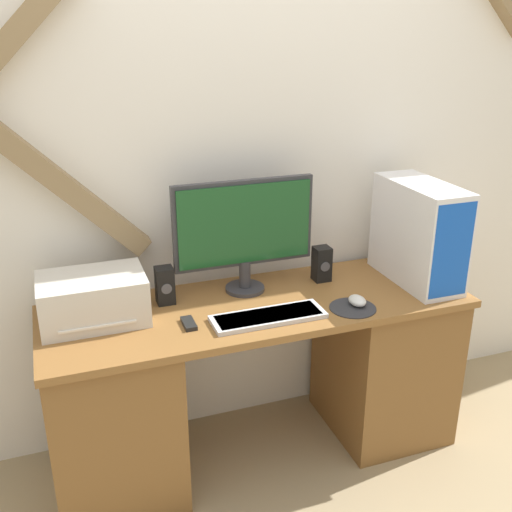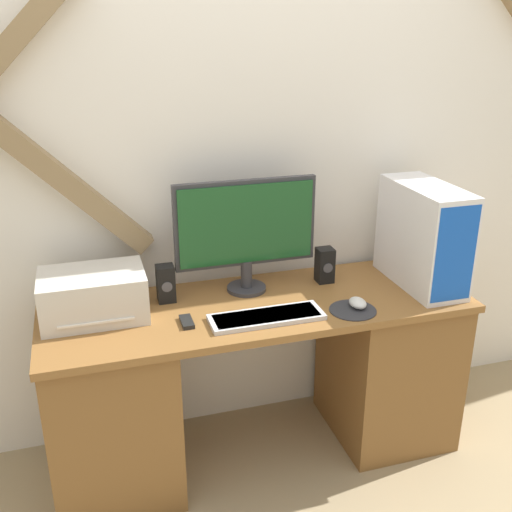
{
  "view_description": "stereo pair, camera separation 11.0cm",
  "coord_description": "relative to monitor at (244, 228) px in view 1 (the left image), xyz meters",
  "views": [
    {
      "loc": [
        -0.74,
        -1.75,
        1.79
      ],
      "look_at": [
        -0.01,
        0.28,
        0.93
      ],
      "focal_mm": 42.0,
      "sensor_mm": 36.0,
      "label": 1
    },
    {
      "loc": [
        -0.64,
        -1.78,
        1.79
      ],
      "look_at": [
        -0.01,
        0.28,
        0.93
      ],
      "focal_mm": 42.0,
      "sensor_mm": 36.0,
      "label": 2
    }
  ],
  "objects": [
    {
      "name": "ground_plane",
      "position": [
        0.01,
        -0.43,
        -1.0
      ],
      "size": [
        12.0,
        12.0,
        0.0
      ],
      "primitive_type": "plane",
      "color": "#9E8966"
    },
    {
      "name": "monitor",
      "position": [
        0.0,
        0.0,
        0.0
      ],
      "size": [
        0.59,
        0.16,
        0.47
      ],
      "color": "#333338",
      "rests_on": "desk"
    },
    {
      "name": "desk",
      "position": [
        0.01,
        -0.14,
        -0.63
      ],
      "size": [
        1.72,
        0.57,
        0.73
      ],
      "color": "brown",
      "rests_on": "ground_plane"
    },
    {
      "name": "speaker_left",
      "position": [
        -0.34,
        -0.01,
        -0.2
      ],
      "size": [
        0.07,
        0.07,
        0.15
      ],
      "color": "black",
      "rests_on": "desk"
    },
    {
      "name": "printer",
      "position": [
        -0.62,
        -0.07,
        -0.19
      ],
      "size": [
        0.39,
        0.27,
        0.18
      ],
      "color": "beige",
      "rests_on": "desk"
    },
    {
      "name": "mousepad",
      "position": [
        0.35,
        -0.31,
        -0.27
      ],
      "size": [
        0.18,
        0.18,
        0.0
      ],
      "color": "#2D2D33",
      "rests_on": "desk"
    },
    {
      "name": "speaker_right",
      "position": [
        0.35,
        -0.02,
        -0.2
      ],
      "size": [
        0.07,
        0.07,
        0.15
      ],
      "color": "black",
      "rests_on": "desk"
    },
    {
      "name": "wall_back",
      "position": [
        0.01,
        0.2,
        0.35
      ],
      "size": [
        6.4,
        0.13,
        2.7
      ],
      "color": "white",
      "rests_on": "ground_plane"
    },
    {
      "name": "remote_control",
      "position": [
        -0.3,
        -0.23,
        -0.27
      ],
      "size": [
        0.04,
        0.1,
        0.02
      ],
      "color": "black",
      "rests_on": "desk"
    },
    {
      "name": "mouse",
      "position": [
        0.37,
        -0.3,
        -0.25
      ],
      "size": [
        0.06,
        0.09,
        0.04
      ],
      "color": "silver",
      "rests_on": "mousepad"
    },
    {
      "name": "computer_tower",
      "position": [
        0.73,
        -0.15,
        -0.06
      ],
      "size": [
        0.2,
        0.46,
        0.43
      ],
      "color": "white",
      "rests_on": "desk"
    },
    {
      "name": "keyboard",
      "position": [
        -0.0,
        -0.28,
        -0.26
      ],
      "size": [
        0.44,
        0.14,
        0.02
      ],
      "color": "silver",
      "rests_on": "desk"
    }
  ]
}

